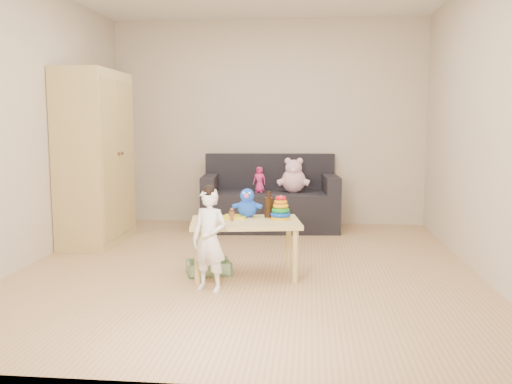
# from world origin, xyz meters

# --- Properties ---
(room) EXTENTS (4.50, 4.50, 4.50)m
(room) POSITION_xyz_m (0.00, 0.00, 1.30)
(room) COLOR tan
(room) RESTS_ON ground
(wardrobe) EXTENTS (0.51, 1.02, 1.84)m
(wardrobe) POSITION_xyz_m (-1.73, 0.83, 0.92)
(wardrobe) COLOR tan
(wardrobe) RESTS_ON ground
(sofa) EXTENTS (1.70, 0.95, 0.46)m
(sofa) POSITION_xyz_m (0.07, 1.80, 0.23)
(sofa) COLOR black
(sofa) RESTS_ON ground
(play_table) EXTENTS (0.99, 0.71, 0.48)m
(play_table) POSITION_xyz_m (0.01, -0.29, 0.24)
(play_table) COLOR #DCC379
(play_table) RESTS_ON ground
(storage_bin) EXTENTS (0.44, 0.38, 0.11)m
(storage_bin) POSITION_xyz_m (-0.31, -0.27, 0.06)
(storage_bin) COLOR #80A97A
(storage_bin) RESTS_ON ground
(toddler) EXTENTS (0.34, 0.28, 0.78)m
(toddler) POSITION_xyz_m (-0.21, -0.73, 0.39)
(toddler) COLOR white
(toddler) RESTS_ON ground
(pink_bear) EXTENTS (0.35, 0.31, 0.35)m
(pink_bear) POSITION_xyz_m (0.35, 1.78, 0.64)
(pink_bear) COLOR #FFBBD0
(pink_bear) RESTS_ON sofa
(doll) EXTENTS (0.17, 0.13, 0.31)m
(doll) POSITION_xyz_m (-0.06, 1.72, 0.61)
(doll) COLOR #EC2C7F
(doll) RESTS_ON sofa
(ring_stacker) EXTENTS (0.17, 0.17, 0.20)m
(ring_stacker) POSITION_xyz_m (0.31, -0.19, 0.56)
(ring_stacker) COLOR yellow
(ring_stacker) RESTS_ON play_table
(brown_bottle) EXTENTS (0.08, 0.08, 0.22)m
(brown_bottle) POSITION_xyz_m (0.20, -0.12, 0.57)
(brown_bottle) COLOR black
(brown_bottle) RESTS_ON play_table
(blue_plush) EXTENTS (0.22, 0.18, 0.26)m
(blue_plush) POSITION_xyz_m (0.01, -0.12, 0.60)
(blue_plush) COLOR #1C55FF
(blue_plush) RESTS_ON play_table
(wooden_figure) EXTENTS (0.05, 0.05, 0.11)m
(wooden_figure) POSITION_xyz_m (-0.10, -0.33, 0.53)
(wooden_figure) COLOR brown
(wooden_figure) RESTS_ON play_table
(yellow_book) EXTENTS (0.20, 0.20, 0.01)m
(yellow_book) POSITION_xyz_m (-0.09, -0.17, 0.48)
(yellow_book) COLOR yellow
(yellow_book) RESTS_ON play_table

